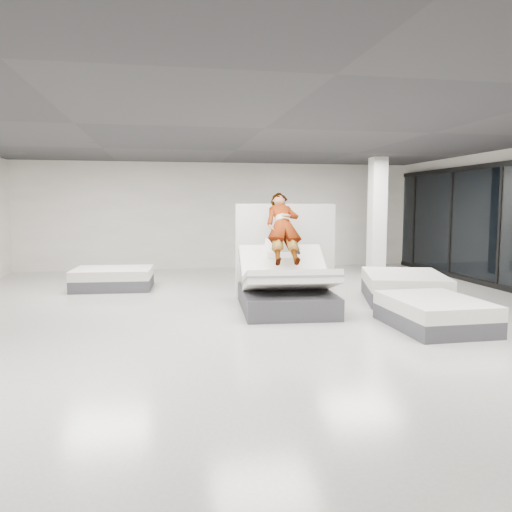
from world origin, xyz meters
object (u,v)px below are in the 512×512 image
Objects in this scene: flat_bed_right_near at (434,313)px; person at (283,238)px; flat_bed_left_far at (113,279)px; column at (377,217)px; flat_bed_right_far at (404,287)px; remote at (298,252)px; hero_bed at (286,288)px; divider_panel at (286,250)px.

person is at bearing 134.26° from flat_bed_right_near.
flat_bed_left_far reaches higher than flat_bed_right_near.
flat_bed_right_near is at bearing -104.70° from column.
column reaches higher than flat_bed_right_far.
remote reaches higher than flat_bed_left_far.
hero_bed is 5.32m from column.
person is 0.84× the size of divider_panel.
hero_bed reaches higher than flat_bed_right_far.
hero_bed is at bearing -90.00° from person.
flat_bed_right_near is at bearing -62.89° from divider_panel.
hero_bed is at bearing 139.29° from flat_bed_right_near.
divider_panel is at bearing 76.50° from hero_bed.
flat_bed_right_near is 0.55× the size of column.
remote is 0.04× the size of column.
column is at bearing 75.45° from flat_bed_right_far.
column reaches higher than hero_bed.
divider_panel reaches higher than flat_bed_right_near.
flat_bed_left_far is at bearing 138.90° from hero_bed.
column is (0.88, 3.38, 1.32)m from flat_bed_right_far.
column is at bearing 49.90° from person.
column reaches higher than flat_bed_left_far.
column is (1.46, 5.58, 1.36)m from flat_bed_right_near.
hero_bed is at bearing -104.18° from divider_panel.
flat_bed_left_far is (-3.39, 2.96, -0.17)m from hero_bed.
column is at bearing 48.04° from hero_bed.
remote is 0.06× the size of divider_panel.
flat_bed_right_near is at bearing -41.68° from person.
person reaches higher than hero_bed.
column reaches higher than divider_panel.
flat_bed_right_near is 7.14m from flat_bed_left_far.
hero_bed is 0.96m from person.
flat_bed_right_far is 1.36× the size of flat_bed_right_near.
divider_panel is at bearing -142.14° from column.
divider_panel is at bearing 78.06° from person.
person is 4.95m from column.
person is (0.02, 0.31, 0.90)m from hero_bed.
column is (3.47, 3.86, 1.19)m from hero_bed.
person reaches higher than flat_bed_right_far.
divider_panel is 1.24× the size of flat_bed_right_near.
remote is (0.22, -0.05, 0.67)m from hero_bed.
flat_bed_right_near is at bearing -40.96° from flat_bed_left_far.
flat_bed_right_far reaches higher than flat_bed_right_near.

